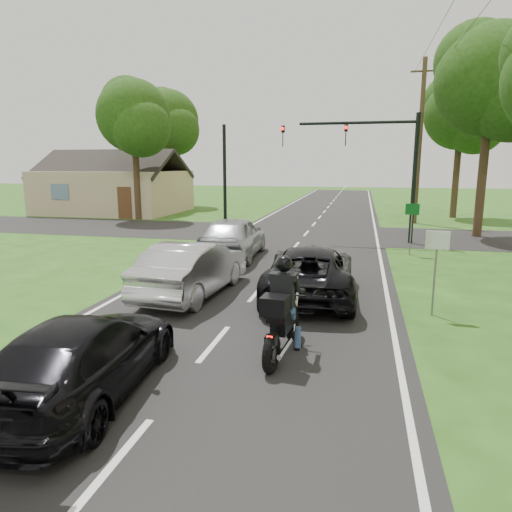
{
  "coord_description": "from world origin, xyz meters",
  "views": [
    {
      "loc": [
        2.88,
        -8.56,
        3.68
      ],
      "look_at": [
        0.2,
        3.0,
        1.3
      ],
      "focal_mm": 32.0,
      "sensor_mm": 36.0,
      "label": 1
    }
  ],
  "objects_px": {
    "silver_sedan": "(193,268)",
    "sign_white": "(437,252)",
    "traffic_signal": "(374,155)",
    "utility_pole_far": "(420,142)",
    "dark_suv": "(310,271)",
    "dark_car_behind": "(84,356)",
    "sign_green": "(412,217)",
    "motorcycle_rider": "(282,317)",
    "silver_suv": "(233,237)"
  },
  "relations": [
    {
      "from": "sign_green",
      "to": "sign_white",
      "type": "bearing_deg",
      "value": -91.43
    },
    {
      "from": "dark_suv",
      "to": "motorcycle_rider",
      "type": "bearing_deg",
      "value": 85.51
    },
    {
      "from": "silver_sedan",
      "to": "sign_green",
      "type": "bearing_deg",
      "value": -126.78
    },
    {
      "from": "motorcycle_rider",
      "to": "silver_suv",
      "type": "relative_size",
      "value": 0.47
    },
    {
      "from": "silver_sedan",
      "to": "sign_white",
      "type": "relative_size",
      "value": 2.21
    },
    {
      "from": "dark_suv",
      "to": "silver_suv",
      "type": "bearing_deg",
      "value": -56.19
    },
    {
      "from": "dark_suv",
      "to": "utility_pole_far",
      "type": "distance_m",
      "value": 19.1
    },
    {
      "from": "silver_sedan",
      "to": "utility_pole_far",
      "type": "xyz_separation_m",
      "value": [
        7.93,
        18.64,
        4.3
      ]
    },
    {
      "from": "silver_sedan",
      "to": "dark_car_behind",
      "type": "distance_m",
      "value": 5.88
    },
    {
      "from": "silver_sedan",
      "to": "dark_car_behind",
      "type": "bearing_deg",
      "value": 97.89
    },
    {
      "from": "silver_sedan",
      "to": "sign_green",
      "type": "xyz_separation_m",
      "value": [
        6.63,
        7.62,
        0.81
      ]
    },
    {
      "from": "traffic_signal",
      "to": "silver_sedan",
      "type": "bearing_deg",
      "value": -115.5
    },
    {
      "from": "sign_white",
      "to": "traffic_signal",
      "type": "bearing_deg",
      "value": 97.05
    },
    {
      "from": "dark_suv",
      "to": "sign_green",
      "type": "height_order",
      "value": "sign_green"
    },
    {
      "from": "dark_car_behind",
      "to": "sign_white",
      "type": "xyz_separation_m",
      "value": [
        6.06,
        5.48,
        0.93
      ]
    },
    {
      "from": "traffic_signal",
      "to": "sign_green",
      "type": "bearing_deg",
      "value": -62.62
    },
    {
      "from": "traffic_signal",
      "to": "utility_pole_far",
      "type": "xyz_separation_m",
      "value": [
        2.86,
        8.0,
        0.95
      ]
    },
    {
      "from": "sign_white",
      "to": "sign_green",
      "type": "height_order",
      "value": "same"
    },
    {
      "from": "silver_sedan",
      "to": "sign_white",
      "type": "bearing_deg",
      "value": -179.13
    },
    {
      "from": "silver_suv",
      "to": "traffic_signal",
      "type": "height_order",
      "value": "traffic_signal"
    },
    {
      "from": "motorcycle_rider",
      "to": "sign_white",
      "type": "bearing_deg",
      "value": 50.48
    },
    {
      "from": "dark_suv",
      "to": "silver_sedan",
      "type": "xyz_separation_m",
      "value": [
        -3.28,
        -0.64,
        0.06
      ]
    },
    {
      "from": "dark_car_behind",
      "to": "sign_white",
      "type": "relative_size",
      "value": 2.14
    },
    {
      "from": "motorcycle_rider",
      "to": "dark_car_behind",
      "type": "xyz_separation_m",
      "value": [
        -2.84,
        -2.22,
        -0.12
      ]
    },
    {
      "from": "dark_car_behind",
      "to": "sign_green",
      "type": "distance_m",
      "value": 14.89
    },
    {
      "from": "silver_suv",
      "to": "sign_white",
      "type": "xyz_separation_m",
      "value": [
        6.75,
        -5.72,
        0.74
      ]
    },
    {
      "from": "silver_sedan",
      "to": "dark_car_behind",
      "type": "xyz_separation_m",
      "value": [
        0.37,
        -5.86,
        -0.11
      ]
    },
    {
      "from": "silver_suv",
      "to": "sign_green",
      "type": "xyz_separation_m",
      "value": [
        6.95,
        2.28,
        0.74
      ]
    },
    {
      "from": "silver_sedan",
      "to": "sign_white",
      "type": "height_order",
      "value": "sign_white"
    },
    {
      "from": "traffic_signal",
      "to": "silver_suv",
      "type": "bearing_deg",
      "value": -135.44
    },
    {
      "from": "sign_green",
      "to": "utility_pole_far",
      "type": "bearing_deg",
      "value": 83.27
    },
    {
      "from": "silver_sedan",
      "to": "motorcycle_rider",
      "type": "bearing_deg",
      "value": 135.68
    },
    {
      "from": "silver_sedan",
      "to": "sign_green",
      "type": "distance_m",
      "value": 10.13
    },
    {
      "from": "motorcycle_rider",
      "to": "utility_pole_far",
      "type": "bearing_deg",
      "value": 83.16
    },
    {
      "from": "dark_suv",
      "to": "utility_pole_far",
      "type": "bearing_deg",
      "value": -108.1
    },
    {
      "from": "dark_suv",
      "to": "dark_car_behind",
      "type": "relative_size",
      "value": 1.14
    },
    {
      "from": "dark_suv",
      "to": "dark_car_behind",
      "type": "xyz_separation_m",
      "value": [
        -2.91,
        -6.5,
        -0.06
      ]
    },
    {
      "from": "dark_car_behind",
      "to": "traffic_signal",
      "type": "xyz_separation_m",
      "value": [
        4.7,
        16.5,
        3.47
      ]
    },
    {
      "from": "dark_car_behind",
      "to": "silver_suv",
      "type": "bearing_deg",
      "value": -91.94
    },
    {
      "from": "motorcycle_rider",
      "to": "utility_pole_far",
      "type": "height_order",
      "value": "utility_pole_far"
    },
    {
      "from": "motorcycle_rider",
      "to": "dark_car_behind",
      "type": "relative_size",
      "value": 0.52
    },
    {
      "from": "traffic_signal",
      "to": "utility_pole_far",
      "type": "height_order",
      "value": "utility_pole_far"
    },
    {
      "from": "dark_car_behind",
      "to": "sign_green",
      "type": "relative_size",
      "value": 2.14
    },
    {
      "from": "utility_pole_far",
      "to": "sign_white",
      "type": "distance_m",
      "value": 19.39
    },
    {
      "from": "utility_pole_far",
      "to": "silver_sedan",
      "type": "bearing_deg",
      "value": -113.06
    },
    {
      "from": "silver_sedan",
      "to": "sign_white",
      "type": "xyz_separation_m",
      "value": [
        6.43,
        -0.38,
        0.81
      ]
    },
    {
      "from": "silver_suv",
      "to": "dark_car_behind",
      "type": "height_order",
      "value": "silver_suv"
    },
    {
      "from": "motorcycle_rider",
      "to": "dark_suv",
      "type": "bearing_deg",
      "value": 94.23
    },
    {
      "from": "motorcycle_rider",
      "to": "utility_pole_far",
      "type": "distance_m",
      "value": 23.18
    },
    {
      "from": "utility_pole_far",
      "to": "motorcycle_rider",
      "type": "bearing_deg",
      "value": -101.96
    }
  ]
}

